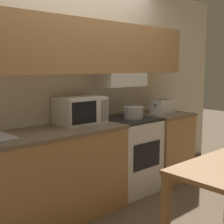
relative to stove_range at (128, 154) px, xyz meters
name	(u,v)px	position (x,y,z in m)	size (l,w,h in m)	color
ground_plane	(77,194)	(-0.56, 0.30, -0.45)	(16.00, 16.00, 0.00)	brown
wall_back	(79,70)	(-0.54, 0.24, 1.02)	(5.43, 0.38, 2.55)	silver
lower_counter_main	(41,178)	(-1.21, -0.01, 0.00)	(1.76, 0.65, 0.90)	tan
lower_counter_right_stub	(162,146)	(0.65, -0.01, 0.00)	(0.64, 0.65, 0.90)	tan
stove_range	(128,154)	(0.00, 0.00, 0.00)	(0.64, 0.61, 0.90)	white
cooking_pot	(133,112)	(0.02, -0.06, 0.53)	(0.32, 0.25, 0.14)	#B7BABF
microwave	(80,110)	(-0.64, 0.10, 0.60)	(0.50, 0.37, 0.29)	white
toaster	(163,106)	(0.60, -0.04, 0.54)	(0.32, 0.19, 0.18)	white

